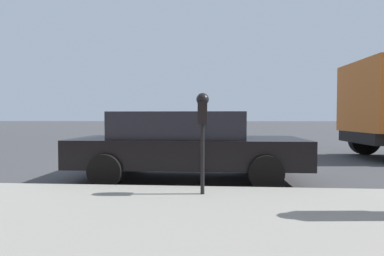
% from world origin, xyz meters
% --- Properties ---
extents(ground_plane, '(220.00, 220.00, 0.00)m').
position_xyz_m(ground_plane, '(0.00, 0.00, 0.00)').
color(ground_plane, '#424244').
extents(parking_meter, '(0.21, 0.19, 1.52)m').
position_xyz_m(parking_meter, '(-2.71, -0.97, 1.33)').
color(parking_meter, black).
rests_on(parking_meter, sidewalk).
extents(car_black, '(2.06, 4.77, 1.43)m').
position_xyz_m(car_black, '(-0.86, -0.54, 0.76)').
color(car_black, black).
rests_on(car_black, ground_plane).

